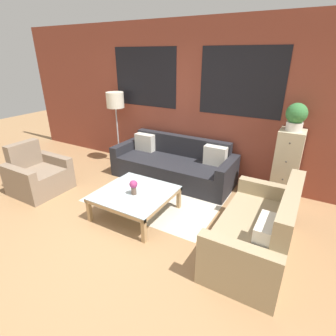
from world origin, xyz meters
The scene contains 11 objects.
ground_plane centered at (0.00, 0.00, 0.00)m, with size 16.00×16.00×0.00m, color #9E754C.
wall_back_brick centered at (0.00, 2.44, 1.41)m, with size 8.40×0.09×2.80m.
rug centered at (0.06, 1.20, 0.00)m, with size 2.12×1.54×0.00m.
couch_dark centered at (-0.04, 1.95, 0.28)m, with size 2.29×0.88×0.78m.
settee_vintage centered at (1.82, 0.62, 0.31)m, with size 0.80×1.57×0.92m.
armchair_corner centered at (-1.86, 0.36, 0.28)m, with size 0.80×0.84×0.84m.
coffee_table centered at (0.06, 0.60, 0.33)m, with size 1.02×1.02×0.37m.
floor_lamp centered at (-1.49, 2.08, 1.30)m, with size 0.36×0.36×1.52m.
drawer_cabinet centered at (1.88, 2.17, 0.59)m, with size 0.37×0.40×1.18m.
potted_plant centered at (1.88, 2.17, 1.39)m, with size 0.30×0.30×0.41m.
flower_vase centered at (0.08, 0.54, 0.50)m, with size 0.12×0.12×0.22m.
Camera 1 is at (2.16, -2.07, 2.24)m, focal length 28.00 mm.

